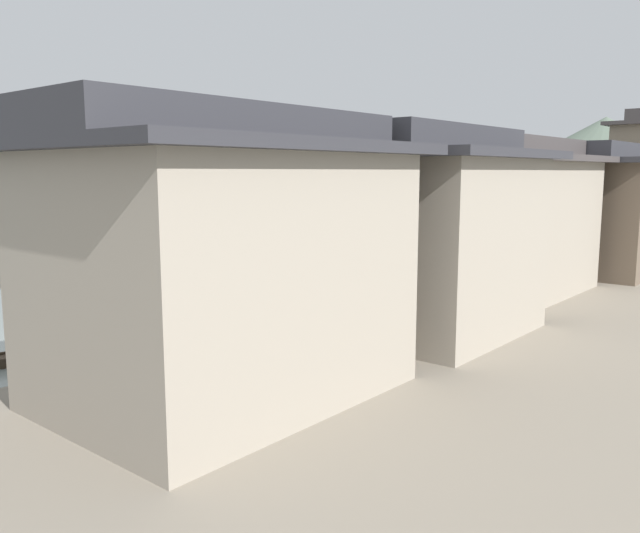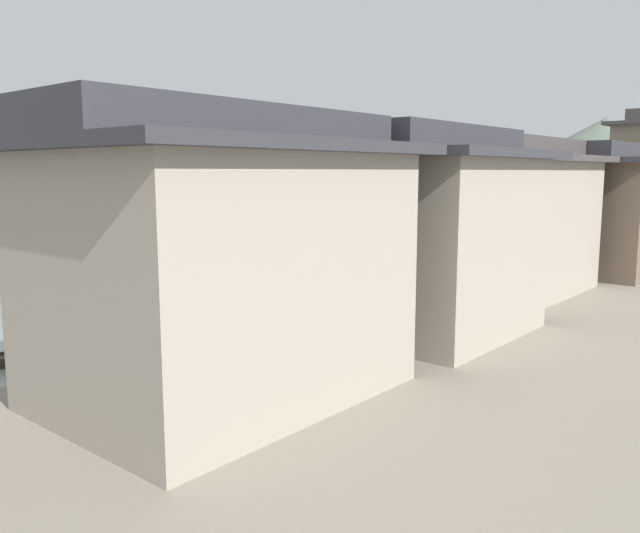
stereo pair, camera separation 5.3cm
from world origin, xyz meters
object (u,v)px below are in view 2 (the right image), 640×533
Objects in this scene: boat_midriver_upstream at (558,250)px; boatman_person at (48,314)px; boat_moored_far at (547,227)px; house_waterfront_second at (420,232)px; boat_moored_third at (492,236)px; house_waterfront_nearest at (222,258)px; house_waterfront_tall at (511,218)px; boat_foreground_poled at (16,359)px; boat_moored_nearest at (324,296)px; house_waterfront_narrow at (591,210)px; house_waterfront_far at (617,203)px; boat_midriver_drifting at (568,240)px; boat_moored_second at (532,259)px.

boatman_person is at bearing -93.94° from boat_midriver_upstream.
boat_moored_far is at bearing 95.84° from boatman_person.
house_waterfront_second is (8.67, 7.42, 2.50)m from boatman_person.
house_waterfront_nearest reaches higher than boat_moored_third.
house_waterfront_tall is at bearing -63.71° from boat_moored_third.
boatman_person is 36.48m from boat_midriver_upstream.
boat_foreground_poled is 1.02× the size of boat_moored_third.
boat_moored_nearest is 13.66m from house_waterfront_narrow.
boat_moored_nearest is at bearing 121.38° from house_waterfront_nearest.
house_waterfront_far reaches higher than boat_moored_far.
boat_moored_far is at bearing 98.28° from boat_moored_nearest.
boat_foreground_poled is at bearing -104.67° from house_waterfront_far.
house_waterfront_nearest is (7.91, -12.97, 3.76)m from boat_moored_nearest.
boat_foreground_poled is at bearing -137.10° from house_waterfront_second.
boat_midriver_upstream reaches higher than boat_moored_far.
boat_moored_far is 58.26m from house_waterfront_nearest.
boat_moored_far is 0.67× the size of house_waterfront_nearest.
boat_moored_third is (-5.38, 42.55, -1.16)m from boatman_person.
boatman_person is 11.68m from house_waterfront_second.
boat_midriver_upstream is 0.57× the size of house_waterfront_second.
house_waterfront_nearest is (13.87, -42.90, 3.65)m from boat_moored_third.
house_waterfront_narrow is (14.20, -19.70, 3.66)m from boat_moored_third.
house_waterfront_tall is (13.93, -40.96, 3.78)m from boat_moored_far.
boat_midriver_drifting is 0.58× the size of house_waterfront_narrow.
boat_moored_second reaches higher than boat_moored_nearest.
house_waterfront_far is at bearing 91.93° from house_waterfront_second.
boat_midriver_drifting reaches higher than boat_moored_nearest.
boat_moored_third is (-5.05, 43.49, 0.12)m from boat_foreground_poled.
boat_foreground_poled is 1.26× the size of boat_midriver_drifting.
boat_moored_nearest is 0.95× the size of boat_moored_third.
boat_foreground_poled is 13.59m from boat_moored_nearest.
house_waterfront_tall reaches higher than boat_foreground_poled.
boat_moored_second is at bearing 103.91° from house_waterfront_second.
boat_moored_third is 38.00m from house_waterfront_second.
house_waterfront_nearest is 7.78m from house_waterfront_second.
boat_midriver_upstream is (2.51, 36.38, -1.24)m from boatman_person.
house_waterfront_second is 0.95× the size of house_waterfront_narrow.
house_waterfront_nearest and house_waterfront_tall have the same top height.
boat_moored_far is 1.29× the size of boat_midriver_drifting.
house_waterfront_tall is 1.00× the size of house_waterfront_far.
boatman_person is 0.57× the size of boat_moored_far.
boat_moored_second is 0.81× the size of house_waterfront_narrow.
boat_foreground_poled is 57.21m from boat_moored_far.
house_waterfront_tall is at bearing 91.10° from house_waterfront_nearest.
boat_moored_far is 1.38× the size of boat_midriver_upstream.
house_waterfront_far reaches higher than boat_midriver_upstream.
boat_moored_third reaches higher than boat_moored_second.
boat_moored_third is 10.01m from boat_midriver_upstream.
house_waterfront_narrow is (8.24, 10.23, 3.76)m from boat_moored_nearest.
boat_moored_second is at bearing -80.08° from boat_midriver_drifting.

